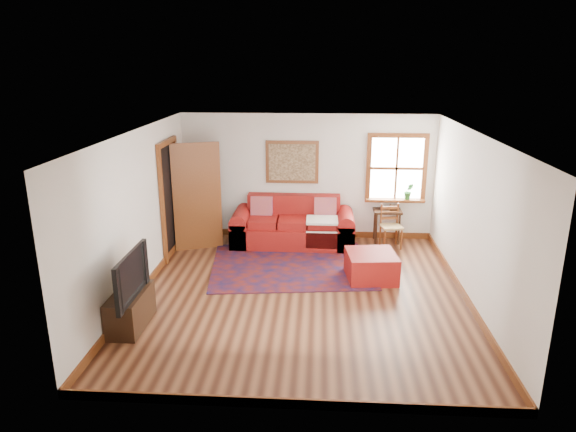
# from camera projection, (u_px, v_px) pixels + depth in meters

# --- Properties ---
(ground) EXTENTS (5.50, 5.50, 0.00)m
(ground) POSITION_uv_depth(u_px,v_px,m) (301.00, 294.00, 7.97)
(ground) COLOR #3D1D10
(ground) RESTS_ON ground
(room_envelope) EXTENTS (5.04, 5.54, 2.52)m
(room_envelope) POSITION_uv_depth(u_px,v_px,m) (302.00, 191.00, 7.51)
(room_envelope) COLOR silver
(room_envelope) RESTS_ON ground
(window) EXTENTS (1.18, 0.20, 1.38)m
(window) POSITION_uv_depth(u_px,v_px,m) (398.00, 175.00, 10.06)
(window) COLOR white
(window) RESTS_ON ground
(doorway) EXTENTS (0.89, 1.08, 2.14)m
(doorway) POSITION_uv_depth(u_px,v_px,m) (187.00, 196.00, 9.50)
(doorway) COLOR black
(doorway) RESTS_ON ground
(framed_artwork) EXTENTS (1.05, 0.07, 0.85)m
(framed_artwork) POSITION_uv_depth(u_px,v_px,m) (292.00, 162.00, 10.13)
(framed_artwork) COLOR brown
(framed_artwork) RESTS_ON ground
(persian_rug) EXTENTS (2.98, 2.50, 0.02)m
(persian_rug) POSITION_uv_depth(u_px,v_px,m) (291.00, 265.00, 9.06)
(persian_rug) COLOR #5C140D
(persian_rug) RESTS_ON ground
(red_leather_sofa) EXTENTS (2.37, 0.98, 0.93)m
(red_leather_sofa) POSITION_uv_depth(u_px,v_px,m) (293.00, 229.00, 10.09)
(red_leather_sofa) COLOR maroon
(red_leather_sofa) RESTS_ON ground
(red_ottoman) EXTENTS (0.87, 0.87, 0.45)m
(red_ottoman) POSITION_uv_depth(u_px,v_px,m) (371.00, 266.00, 8.47)
(red_ottoman) COLOR maroon
(red_ottoman) RESTS_ON ground
(side_table) EXTENTS (0.55, 0.41, 0.66)m
(side_table) POSITION_uv_depth(u_px,v_px,m) (387.00, 216.00, 10.12)
(side_table) COLOR black
(side_table) RESTS_ON ground
(ladder_back_chair) EXTENTS (0.44, 0.43, 0.83)m
(ladder_back_chair) POSITION_uv_depth(u_px,v_px,m) (391.00, 224.00, 9.89)
(ladder_back_chair) COLOR tan
(ladder_back_chair) RESTS_ON ground
(media_cabinet) EXTENTS (0.41, 0.91, 0.50)m
(media_cabinet) POSITION_uv_depth(u_px,v_px,m) (130.00, 309.00, 6.95)
(media_cabinet) COLOR black
(media_cabinet) RESTS_ON ground
(television) EXTENTS (0.14, 1.10, 0.63)m
(television) POSITION_uv_depth(u_px,v_px,m) (124.00, 276.00, 6.63)
(television) COLOR black
(television) RESTS_ON media_cabinet
(candle_hurricane) EXTENTS (0.12, 0.12, 0.18)m
(candle_hurricane) POSITION_uv_depth(u_px,v_px,m) (142.00, 275.00, 7.23)
(candle_hurricane) COLOR silver
(candle_hurricane) RESTS_ON media_cabinet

